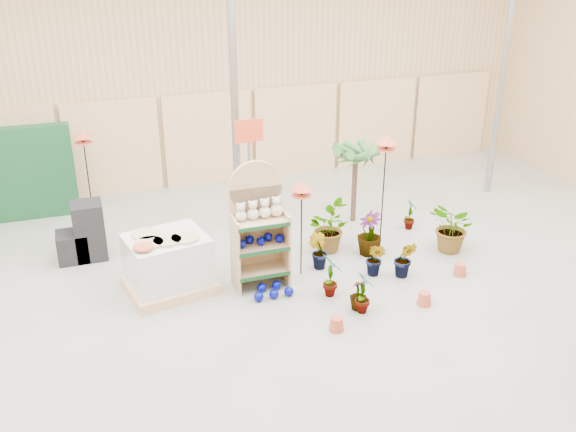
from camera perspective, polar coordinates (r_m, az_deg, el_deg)
The scene contains 23 objects.
room at distance 9.03m, azimuth -0.59°, elevation 5.35°, with size 15.20×12.10×4.70m.
display_shelf at distance 9.85m, azimuth -2.72°, elevation -1.19°, with size 0.84×0.53×2.00m.
teddy_bears at distance 9.63m, azimuth -2.45°, elevation 0.51°, with size 0.74×0.19×0.32m.
gazing_balls_shelf at distance 9.80m, azimuth -2.50°, elevation -2.14°, with size 0.73×0.25×0.14m.
gazing_balls_floor at distance 9.85m, azimuth -1.43°, elevation -6.69°, with size 0.63×0.39×0.15m.
pallet_stack at distance 9.99m, azimuth -10.63°, elevation -4.21°, with size 1.45×1.28×0.94m.
charcoal_planters at distance 11.30m, azimuth -17.69°, elevation -1.70°, with size 0.80×0.50×1.00m.
trellis_stock at distance 13.15m, azimuth -22.74°, elevation 3.47°, with size 2.00×0.30×1.80m, color #124421.
offer_sign at distance 11.14m, azimuth -3.45°, elevation 5.48°, with size 0.50×0.08×2.20m.
bird_table_front at distance 9.83m, azimuth 1.22°, elevation 2.47°, with size 0.34×0.34×1.62m.
bird_table_right at distance 10.54m, azimuth 8.73°, elevation 6.36°, with size 0.34×0.34×2.10m.
bird_table_back at distance 11.96m, azimuth -17.79°, elevation 6.69°, with size 0.34×0.34×1.91m.
palm at distance 11.91m, azimuth 6.05°, elevation 5.63°, with size 0.70×0.70×1.62m.
potted_plant_0 at distance 9.72m, azimuth 3.83°, elevation -5.26°, with size 0.38×0.26×0.72m, color #31652D.
potted_plant_1 at distance 10.38m, azimuth 7.80°, elevation -3.81°, with size 0.32×0.26×0.59m, color #31652D.
potted_plant_3 at distance 11.01m, azimuth 7.25°, elevation -1.54°, with size 0.43×0.43×0.77m, color #31652D.
potted_plant_4 at distance 12.08m, azimuth 10.79°, elevation 0.25°, with size 0.34×0.23×0.64m, color #31652D.
potted_plant_5 at distance 10.53m, azimuth 2.68°, elevation -3.13°, with size 0.33×0.27×0.60m, color #31652D.
potted_plant_6 at distance 11.08m, azimuth 3.47°, elevation -0.99°, with size 0.77×0.67×0.86m, color #31652D.
potted_plant_7 at distance 9.50m, azimuth 6.29°, elevation -6.95°, with size 0.27×0.27×0.48m, color #31652D.
potted_plant_8 at distance 9.36m, azimuth 6.72°, elevation -6.68°, with size 0.37×0.25×0.70m, color #31652D.
potted_plant_9 at distance 10.41m, azimuth 10.35°, elevation -3.76°, with size 0.35×0.28×0.64m, color #31652D.
potted_plant_10 at distance 11.34m, azimuth 14.50°, elevation -1.04°, with size 0.80×0.70×0.89m, color #31652D.
Camera 1 is at (-2.68, -7.21, 5.11)m, focal length 40.00 mm.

